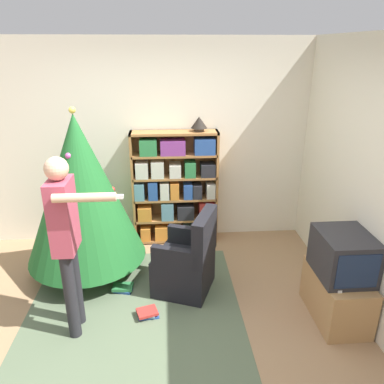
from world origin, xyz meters
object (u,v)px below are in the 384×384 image
television (343,255)px  armchair (187,263)px  bookshelf (175,189)px  christmas_tree (81,190)px  table_lamp (199,123)px  standing_person (66,234)px

television → armchair: (-1.40, 0.55, -0.37)m
bookshelf → christmas_tree: 1.28m
bookshelf → television: bookshelf is taller
armchair → table_lamp: (0.22, 1.14, 1.27)m
bookshelf → table_lamp: size_ratio=7.48×
christmas_tree → table_lamp: bearing=28.1°
christmas_tree → television: bearing=-21.0°
christmas_tree → table_lamp: (1.34, 0.72, 0.57)m
bookshelf → table_lamp: 0.91m
armchair → bookshelf: bearing=-154.4°
standing_person → table_lamp: bearing=142.9°
armchair → standing_person: size_ratio=0.55×
television → standing_person: 2.48m
bookshelf → television: (1.49, -1.68, -0.05)m
christmas_tree → standing_person: bearing=-86.3°
table_lamp → armchair: bearing=-101.0°
christmas_tree → standing_person: size_ratio=1.15×
television → standing_person: bearing=179.6°
christmas_tree → bookshelf: bearing=34.5°
bookshelf → armchair: bearing=-85.6°
armchair → table_lamp: bearing=-169.7°
television → table_lamp: size_ratio=2.78×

